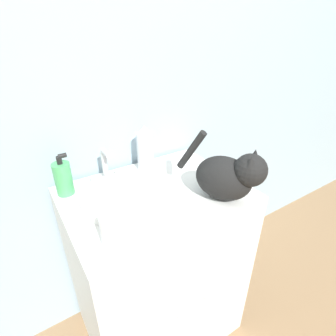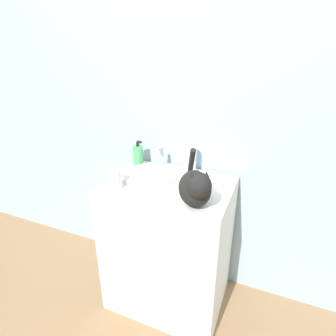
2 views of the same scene
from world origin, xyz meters
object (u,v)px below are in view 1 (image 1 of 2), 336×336
(cat, at_px, (229,176))
(cup, at_px, (113,230))
(soap_bottle, at_px, (63,178))
(spray_bottle, at_px, (145,149))

(cat, relative_size, cup, 3.31)
(cat, relative_size, soap_bottle, 2.03)
(cat, height_order, spray_bottle, cat)
(cat, height_order, soap_bottle, cat)
(cat, bearing_deg, soap_bottle, -151.64)
(soap_bottle, height_order, spray_bottle, spray_bottle)
(cat, xyz_separation_m, soap_bottle, (-0.52, 0.37, -0.03))
(soap_bottle, xyz_separation_m, cup, (0.06, -0.37, -0.02))
(spray_bottle, bearing_deg, soap_bottle, -178.93)
(soap_bottle, relative_size, spray_bottle, 0.81)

